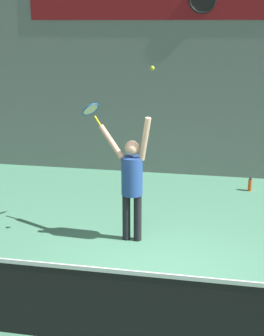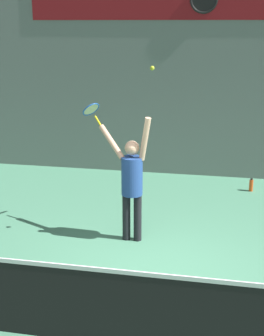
{
  "view_description": "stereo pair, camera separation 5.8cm",
  "coord_description": "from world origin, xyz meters",
  "px_view_note": "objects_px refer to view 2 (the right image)",
  "views": [
    {
      "loc": [
        0.69,
        -5.48,
        3.43
      ],
      "look_at": [
        -0.58,
        1.42,
        1.24
      ],
      "focal_mm": 50.0,
      "sensor_mm": 36.0,
      "label": 1
    },
    {
      "loc": [
        0.74,
        -5.47,
        3.43
      ],
      "look_at": [
        -0.58,
        1.42,
        1.24
      ],
      "focal_mm": 50.0,
      "sensor_mm": 36.0,
      "label": 2
    }
  ],
  "objects_px": {
    "tennis_ball": "(152,68)",
    "water_bottle": "(251,185)",
    "tennis_racket": "(92,110)",
    "tennis_player": "(132,179)"
  },
  "relations": [
    {
      "from": "tennis_ball",
      "to": "water_bottle",
      "type": "distance_m",
      "value": 4.26
    },
    {
      "from": "tennis_racket",
      "to": "tennis_ball",
      "type": "relative_size",
      "value": 6.25
    },
    {
      "from": "tennis_racket",
      "to": "tennis_ball",
      "type": "xyz_separation_m",
      "value": [
        1.09,
        -0.57,
        0.76
      ]
    },
    {
      "from": "tennis_player",
      "to": "tennis_ball",
      "type": "relative_size",
      "value": 31.49
    },
    {
      "from": "tennis_ball",
      "to": "tennis_racket",
      "type": "bearing_deg",
      "value": 152.25
    },
    {
      "from": "tennis_racket",
      "to": "water_bottle",
      "type": "distance_m",
      "value": 4.08
    },
    {
      "from": "tennis_player",
      "to": "tennis_racket",
      "type": "height_order",
      "value": "tennis_racket"
    },
    {
      "from": "tennis_racket",
      "to": "tennis_player",
      "type": "bearing_deg",
      "value": -32.35
    },
    {
      "from": "tennis_player",
      "to": "tennis_racket",
      "type": "xyz_separation_m",
      "value": [
        -0.77,
        0.49,
        0.99
      ]
    },
    {
      "from": "tennis_player",
      "to": "tennis_racket",
      "type": "relative_size",
      "value": 5.04
    }
  ]
}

